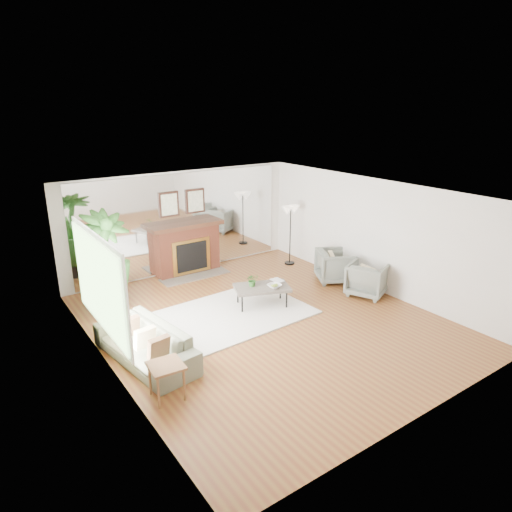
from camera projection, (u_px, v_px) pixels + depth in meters
ground at (265, 321)px, 8.88m from camera, size 7.00×7.00×0.00m
wall_left at (105, 298)px, 6.86m from camera, size 0.02×7.00×2.50m
wall_right at (375, 235)px, 10.10m from camera, size 0.02×7.00×2.50m
wall_back at (182, 222)px, 11.19m from camera, size 6.00×0.02×2.50m
mirror_panel at (183, 222)px, 11.18m from camera, size 5.40×0.04×2.40m
window_panel at (99, 283)px, 7.16m from camera, size 0.04×2.40×1.50m
fireplace at (188, 247)px, 11.20m from camera, size 1.85×0.83×2.05m
area_rug at (234, 313)px, 9.17m from camera, size 3.00×2.21×0.03m
coffee_table at (262, 288)px, 9.41m from camera, size 1.28×1.02×0.45m
sofa at (145, 344)px, 7.45m from camera, size 1.11×2.18×0.61m
armchair_back at (335, 266)px, 10.77m from camera, size 1.13×1.12×0.76m
armchair_front at (367, 279)px, 10.00m from camera, size 1.05×1.04×0.73m
side_table at (166, 370)px, 6.45m from camera, size 0.51×0.51×0.54m
potted_ficus at (105, 260)px, 8.95m from camera, size 1.13×1.13×2.07m
floor_lamp at (291, 215)px, 11.62m from camera, size 0.50×0.28×1.55m
tabletop_plant at (252, 280)px, 9.36m from camera, size 0.30×0.28×0.27m
fruit_bowl at (274, 286)px, 9.33m from camera, size 0.30×0.30×0.07m
book at (273, 282)px, 9.62m from camera, size 0.21×0.28×0.02m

